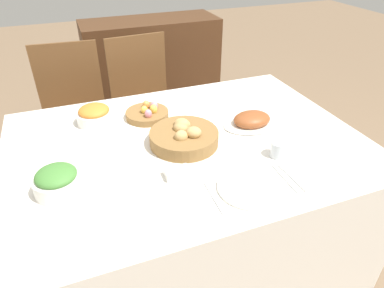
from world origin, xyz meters
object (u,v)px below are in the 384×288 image
at_px(chair_far_center, 145,103).
at_px(drinking_cup, 279,149).
at_px(ham_platter, 252,120).
at_px(knife, 285,179).
at_px(egg_basket, 148,113).
at_px(carrot_bowl, 95,115).
at_px(butter_dish, 177,173).
at_px(dinner_plate, 251,187).
at_px(sideboard, 153,72).
at_px(fork, 214,198).
at_px(spoon, 292,177).
at_px(green_salad_bowl, 57,181).
at_px(chair_far_left, 75,115).
at_px(bread_basket, 184,136).

distance_m(chair_far_center, drinking_cup, 1.24).
distance_m(ham_platter, knife, 0.45).
bearing_deg(egg_basket, carrot_bowl, 171.47).
height_order(knife, butter_dish, butter_dish).
bearing_deg(dinner_plate, drinking_cup, 34.79).
bearing_deg(sideboard, dinner_plate, -94.35).
xyz_separation_m(fork, spoon, (0.34, 0.00, 0.00)).
bearing_deg(dinner_plate, green_salad_bowl, 160.40).
bearing_deg(fork, chair_far_left, 109.73).
bearing_deg(green_salad_bowl, spoon, -15.67).
xyz_separation_m(bread_basket, green_salad_bowl, (-0.56, -0.15, 0.01)).
height_order(fork, drinking_cup, drinking_cup).
bearing_deg(chair_far_center, chair_far_left, 175.66).
relative_size(chair_far_center, egg_basket, 4.36).
relative_size(sideboard, bread_basket, 3.66).
height_order(knife, spoon, same).
relative_size(dinner_plate, fork, 1.38).
bearing_deg(ham_platter, bread_basket, -173.59).
bearing_deg(egg_basket, sideboard, 74.26).
distance_m(sideboard, butter_dish, 1.95).
bearing_deg(green_salad_bowl, butter_dish, -9.01).
bearing_deg(green_salad_bowl, ham_platter, 11.61).
bearing_deg(fork, carrot_bowl, 115.85).
distance_m(chair_far_center, dinner_plate, 1.34).
bearing_deg(ham_platter, chair_far_left, 133.39).
bearing_deg(bread_basket, butter_dish, -116.28).
xyz_separation_m(carrot_bowl, spoon, (0.68, -0.74, -0.04)).
bearing_deg(sideboard, chair_far_left, -135.23).
height_order(green_salad_bowl, spoon, green_salad_bowl).
height_order(ham_platter, drinking_cup, drinking_cup).
xyz_separation_m(bread_basket, egg_basket, (-0.09, 0.31, -0.01)).
bearing_deg(fork, egg_basket, 97.26).
height_order(chair_far_center, butter_dish, chair_far_center).
distance_m(chair_far_center, spoon, 1.37).
height_order(dinner_plate, butter_dish, butter_dish).
distance_m(green_salad_bowl, spoon, 0.91).
relative_size(chair_far_left, ham_platter, 3.29).
distance_m(bread_basket, carrot_bowl, 0.50).
xyz_separation_m(ham_platter, spoon, (-0.06, -0.44, -0.02)).
relative_size(ham_platter, carrot_bowl, 1.65).
bearing_deg(egg_basket, spoon, -59.71).
xyz_separation_m(dinner_plate, spoon, (0.19, -0.00, -0.00)).
distance_m(ham_platter, dinner_plate, 0.50).
bearing_deg(egg_basket, chair_far_center, 78.59).
distance_m(carrot_bowl, knife, 0.99).
relative_size(carrot_bowl, drinking_cup, 2.49).
bearing_deg(sideboard, egg_basket, -105.74).
bearing_deg(butter_dish, chair_far_center, 83.00).
distance_m(bread_basket, knife, 0.49).
height_order(fork, spoon, same).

